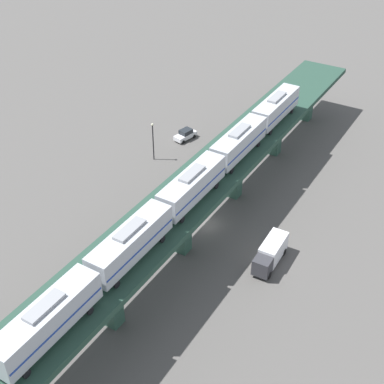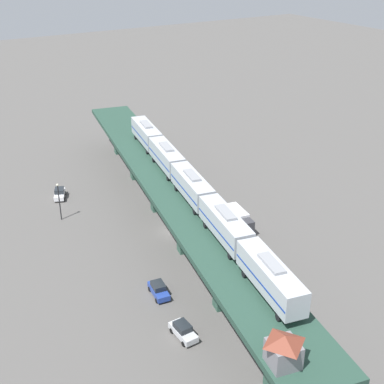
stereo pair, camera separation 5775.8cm
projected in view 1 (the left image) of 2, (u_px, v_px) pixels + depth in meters
name	position (u px, v px, depth m)	size (l,w,h in m)	color
ground_plane	(207.00, 224.00, 77.42)	(400.00, 400.00, 0.00)	#514F4C
elevated_viaduct	(208.00, 182.00, 73.29)	(26.45, 91.84, 8.64)	#244135
subway_train	(192.00, 185.00, 65.92)	(15.10, 61.72, 4.45)	#ADB2BA
street_car_blue	(97.00, 268.00, 68.69)	(2.42, 4.61, 1.89)	#233D93
street_car_white	(185.00, 134.00, 97.30)	(3.40, 4.75, 1.89)	silver
street_car_silver	(48.00, 316.00, 62.11)	(2.02, 4.43, 1.89)	#B7BABF
delivery_truck	(271.00, 253.00, 69.77)	(3.37, 7.47, 3.20)	#333338
street_lamp	(153.00, 138.00, 89.72)	(0.44, 0.44, 6.94)	black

